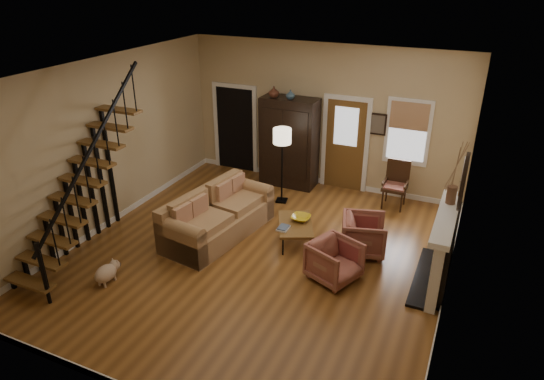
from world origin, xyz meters
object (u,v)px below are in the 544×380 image
at_px(armchair_left, 334,261).
at_px(side_chair, 395,185).
at_px(armchair_right, 364,235).
at_px(sofa, 218,215).
at_px(coffee_table, 295,232).
at_px(floor_lamp, 282,166).
at_px(armoire, 289,142).

height_order(armchair_left, side_chair, side_chair).
bearing_deg(armchair_right, sofa, 85.67).
bearing_deg(coffee_table, sofa, -165.71).
xyz_separation_m(coffee_table, floor_lamp, (-0.92, 1.49, 0.65)).
bearing_deg(armchair_left, armoire, 55.96).
bearing_deg(armoire, coffee_table, -64.90).
bearing_deg(sofa, coffee_table, 23.10).
xyz_separation_m(coffee_table, armchair_right, (1.27, 0.17, 0.16)).
height_order(armoire, side_chair, armoire).
height_order(coffee_table, armchair_left, armchair_left).
xyz_separation_m(sofa, armchair_left, (2.49, -0.47, -0.10)).
relative_size(sofa, side_chair, 2.33).
xyz_separation_m(armoire, floor_lamp, (0.23, -0.96, -0.20)).
distance_m(armoire, side_chair, 2.61).
bearing_deg(floor_lamp, armchair_left, -50.03).
bearing_deg(floor_lamp, coffee_table, -58.34).
xyz_separation_m(sofa, coffee_table, (1.45, 0.37, -0.24)).
bearing_deg(armchair_right, floor_lamp, 43.30).
bearing_deg(floor_lamp, sofa, -105.91).
bearing_deg(armchair_left, armchair_right, 9.56).
height_order(armoire, floor_lamp, armoire).
distance_m(coffee_table, armchair_left, 1.34).
height_order(sofa, armchair_right, sofa).
xyz_separation_m(coffee_table, side_chair, (1.40, 2.25, 0.31)).
height_order(sofa, armchair_left, sofa).
relative_size(sofa, floor_lamp, 1.40).
height_order(armoire, sofa, armoire).
bearing_deg(side_chair, armchair_left, -96.72).
bearing_deg(side_chair, armchair_right, -93.65).
bearing_deg(armoire, side_chair, -4.48).
relative_size(sofa, armchair_right, 3.02).
relative_size(armchair_right, floor_lamp, 0.46).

